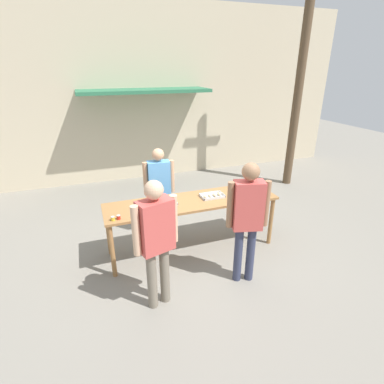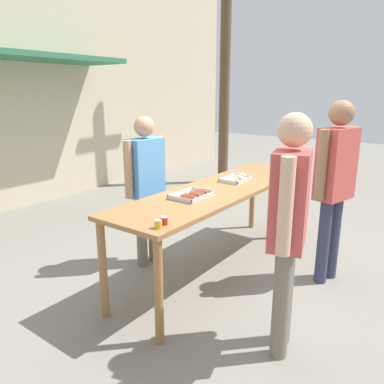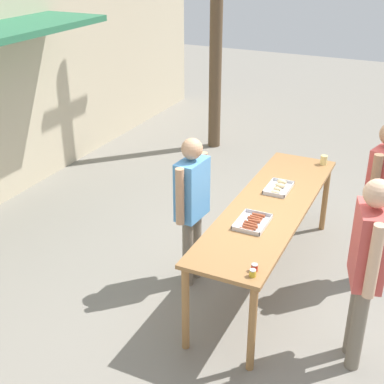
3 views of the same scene
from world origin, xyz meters
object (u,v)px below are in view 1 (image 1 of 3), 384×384
(food_tray_buns, at_px, (213,195))
(person_customer_holding_hotdog, at_px, (156,235))
(condiment_jar_mustard, at_px, (113,219))
(beer_cup, at_px, (268,193))
(person_server_behind_table, at_px, (159,184))
(food_tray_sausages, at_px, (164,203))
(person_customer_with_cup, at_px, (248,213))
(utility_pole, at_px, (300,80))
(condiment_jar_ketchup, at_px, (119,217))

(food_tray_buns, xyz_separation_m, person_customer_holding_hotdog, (-1.24, -1.12, 0.11))
(condiment_jar_mustard, height_order, beer_cup, beer_cup)
(condiment_jar_mustard, relative_size, person_server_behind_table, 0.04)
(food_tray_sausages, height_order, condiment_jar_mustard, condiment_jar_mustard)
(food_tray_sausages, distance_m, person_server_behind_table, 0.70)
(food_tray_sausages, distance_m, person_customer_with_cup, 1.40)
(utility_pole, bearing_deg, food_tray_buns, -146.13)
(food_tray_buns, bearing_deg, food_tray_sausages, -179.95)
(condiment_jar_mustard, relative_size, person_customer_holding_hotdog, 0.04)
(beer_cup, relative_size, person_server_behind_table, 0.07)
(person_customer_with_cup, bearing_deg, utility_pole, -119.07)
(food_tray_sausages, height_order, food_tray_buns, food_tray_buns)
(person_server_behind_table, height_order, person_customer_with_cup, person_customer_with_cup)
(food_tray_buns, relative_size, person_server_behind_table, 0.24)
(condiment_jar_ketchup, distance_m, person_customer_holding_hotdog, 0.91)
(beer_cup, height_order, person_server_behind_table, person_server_behind_table)
(food_tray_sausages, relative_size, person_customer_holding_hotdog, 0.23)
(person_server_behind_table, bearing_deg, food_tray_buns, -38.01)
(condiment_jar_ketchup, distance_m, utility_pole, 5.58)
(food_tray_buns, distance_m, person_customer_holding_hotdog, 1.67)
(food_tray_buns, xyz_separation_m, condiment_jar_mustard, (-1.68, -0.30, 0.01))
(condiment_jar_ketchup, relative_size, person_customer_holding_hotdog, 0.04)
(beer_cup, height_order, person_customer_holding_hotdog, person_customer_holding_hotdog)
(beer_cup, height_order, person_customer_with_cup, person_customer_with_cup)
(beer_cup, distance_m, person_server_behind_table, 1.92)
(condiment_jar_ketchup, height_order, person_customer_holding_hotdog, person_customer_holding_hotdog)
(food_tray_sausages, bearing_deg, food_tray_buns, 0.05)
(beer_cup, bearing_deg, condiment_jar_ketchup, 179.99)
(person_customer_holding_hotdog, distance_m, person_customer_with_cup, 1.30)
(food_tray_sausages, height_order, beer_cup, beer_cup)
(food_tray_buns, height_order, condiment_jar_ketchup, food_tray_buns)
(beer_cup, bearing_deg, food_tray_buns, 162.61)
(person_customer_with_cup, bearing_deg, person_customer_holding_hotdog, 17.91)
(person_customer_holding_hotdog, bearing_deg, person_server_behind_table, -120.89)
(person_server_behind_table, relative_size, utility_pole, 0.32)
(food_tray_sausages, bearing_deg, beer_cup, -9.09)
(condiment_jar_mustard, distance_m, person_customer_holding_hotdog, 0.94)
(condiment_jar_ketchup, bearing_deg, food_tray_sausages, 20.66)
(food_tray_sausages, bearing_deg, person_server_behind_table, 81.62)
(beer_cup, xyz_separation_m, person_customer_holding_hotdog, (-2.14, -0.83, 0.08))
(food_tray_buns, bearing_deg, utility_pole, 33.87)
(condiment_jar_mustard, distance_m, condiment_jar_ketchup, 0.08)
(food_tray_sausages, distance_m, condiment_jar_mustard, 0.88)
(condiment_jar_ketchup, bearing_deg, condiment_jar_mustard, -170.60)
(condiment_jar_mustard, xyz_separation_m, person_customer_holding_hotdog, (0.44, -0.82, 0.10))
(food_tray_buns, height_order, utility_pole, utility_pole)
(beer_cup, distance_m, person_customer_holding_hotdog, 2.30)
(food_tray_buns, xyz_separation_m, utility_pole, (3.15, 2.11, 1.72))
(food_tray_buns, height_order, person_customer_with_cup, person_customer_with_cup)
(person_server_behind_table, relative_size, person_customer_with_cup, 0.91)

